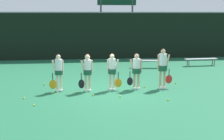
% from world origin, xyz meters
% --- Properties ---
extents(ground_plane, '(140.00, 140.00, 0.00)m').
position_xyz_m(ground_plane, '(0.00, 0.00, 0.00)').
color(ground_plane, '#216642').
extents(fence_windscreen, '(60.00, 0.08, 3.43)m').
position_xyz_m(fence_windscreen, '(0.00, 9.60, 1.73)').
color(fence_windscreen, black).
rests_on(fence_windscreen, ground_plane).
extents(scoreboard, '(3.06, 0.15, 5.37)m').
position_xyz_m(scoreboard, '(1.75, 11.54, 4.12)').
color(scoreboard, '#515156').
rests_on(scoreboard, ground_plane).
extents(bench_courtside, '(1.97, 0.60, 0.48)m').
position_xyz_m(bench_courtside, '(2.93, 5.39, 0.41)').
color(bench_courtside, '#B2B2B7').
rests_on(bench_courtside, ground_plane).
extents(bench_far, '(2.16, 0.51, 0.46)m').
position_xyz_m(bench_far, '(6.47, 5.80, 0.40)').
color(bench_far, '#B2B2B7').
rests_on(bench_far, ground_plane).
extents(player_0, '(0.63, 0.34, 1.61)m').
position_xyz_m(player_0, '(-2.28, 0.04, 0.93)').
color(player_0, beige).
rests_on(player_0, ground_plane).
extents(player_1, '(0.62, 0.35, 1.61)m').
position_xyz_m(player_1, '(-1.05, -0.09, 0.95)').
color(player_1, beige).
rests_on(player_1, ground_plane).
extents(player_2, '(0.63, 0.35, 1.61)m').
position_xyz_m(player_2, '(0.03, -0.01, 0.93)').
color(player_2, beige).
rests_on(player_2, ground_plane).
extents(player_3, '(0.65, 0.38, 1.60)m').
position_xyz_m(player_3, '(1.10, 0.02, 0.94)').
color(player_3, tan).
rests_on(player_3, ground_plane).
extents(player_4, '(0.68, 0.40, 1.79)m').
position_xyz_m(player_4, '(2.29, 0.01, 1.07)').
color(player_4, tan).
rests_on(player_4, ground_plane).
extents(tennis_ball_0, '(0.07, 0.07, 0.07)m').
position_xyz_m(tennis_ball_0, '(-2.54, -0.32, 0.03)').
color(tennis_ball_0, '#CCE033').
rests_on(tennis_ball_0, ground_plane).
extents(tennis_ball_1, '(0.07, 0.07, 0.07)m').
position_xyz_m(tennis_ball_1, '(3.20, 0.87, 0.03)').
color(tennis_ball_1, '#CCE033').
rests_on(tennis_ball_1, ground_plane).
extents(tennis_ball_2, '(0.07, 0.07, 0.07)m').
position_xyz_m(tennis_ball_2, '(-3.02, 1.28, 0.03)').
color(tennis_ball_2, '#CCE033').
rests_on(tennis_ball_2, ground_plane).
extents(tennis_ball_3, '(0.07, 0.07, 0.07)m').
position_xyz_m(tennis_ball_3, '(-0.87, -0.90, 0.03)').
color(tennis_ball_3, '#CCE033').
rests_on(tennis_ball_3, ground_plane).
extents(tennis_ball_4, '(0.06, 0.06, 0.06)m').
position_xyz_m(tennis_ball_4, '(1.54, 0.29, 0.03)').
color(tennis_ball_4, '#CCE033').
rests_on(tennis_ball_4, ground_plane).
extents(tennis_ball_5, '(0.07, 0.07, 0.07)m').
position_xyz_m(tennis_ball_5, '(1.98, -1.94, 0.03)').
color(tennis_ball_5, '#CCE033').
rests_on(tennis_ball_5, ground_plane).
extents(tennis_ball_6, '(0.07, 0.07, 0.07)m').
position_xyz_m(tennis_ball_6, '(-3.07, -2.06, 0.03)').
color(tennis_ball_6, '#CCE033').
rests_on(tennis_ball_6, ground_plane).
extents(tennis_ball_7, '(0.07, 0.07, 0.07)m').
position_xyz_m(tennis_ball_7, '(-1.57, -0.42, 0.03)').
color(tennis_ball_7, '#CCE033').
rests_on(tennis_ball_7, ground_plane).
extents(tennis_ball_8, '(0.07, 0.07, 0.07)m').
position_xyz_m(tennis_ball_8, '(0.21, -1.21, 0.03)').
color(tennis_ball_8, '#CCE033').
rests_on(tennis_ball_8, ground_plane).
extents(tennis_ball_9, '(0.07, 0.07, 0.07)m').
position_xyz_m(tennis_ball_9, '(-3.60, -1.03, 0.04)').
color(tennis_ball_9, '#CCE033').
rests_on(tennis_ball_9, ground_plane).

